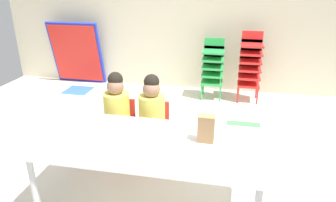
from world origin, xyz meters
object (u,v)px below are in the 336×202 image
(kid_chair_red_stack, at_px, (250,63))
(paper_plate_center_table, at_px, (179,143))
(folded_activity_table, at_px, (77,53))
(craft_table, at_px, (149,146))
(paper_bag_brown, at_px, (206,129))
(paper_plate_near_edge, at_px, (117,149))
(donut_powdered_on_plate, at_px, (117,146))
(seated_child_middle_seat, at_px, (152,110))
(kid_chair_green_stack, at_px, (213,65))
(seated_child_near_camera, at_px, (117,107))

(kid_chair_red_stack, height_order, paper_plate_center_table, kid_chair_red_stack)
(kid_chair_red_stack, xyz_separation_m, folded_activity_table, (-2.91, 0.23, -0.04))
(craft_table, xyz_separation_m, paper_bag_brown, (0.44, 0.09, 0.15))
(kid_chair_red_stack, xyz_separation_m, paper_plate_near_edge, (-1.08, -2.74, 0.00))
(paper_plate_near_edge, height_order, paper_plate_center_table, same)
(donut_powdered_on_plate, bearing_deg, kid_chair_red_stack, 68.37)
(paper_plate_near_edge, relative_size, paper_plate_center_table, 1.00)
(seated_child_middle_seat, height_order, kid_chair_green_stack, seated_child_middle_seat)
(donut_powdered_on_plate, bearing_deg, kid_chair_green_stack, 78.92)
(kid_chair_green_stack, relative_size, kid_chair_red_stack, 0.88)
(kid_chair_green_stack, distance_m, kid_chair_red_stack, 0.55)
(paper_plate_near_edge, distance_m, donut_powdered_on_plate, 0.02)
(kid_chair_green_stack, bearing_deg, seated_child_near_camera, -113.37)
(seated_child_near_camera, bearing_deg, paper_plate_center_table, -40.25)
(paper_bag_brown, bearing_deg, kid_chair_red_stack, 79.87)
(craft_table, distance_m, paper_bag_brown, 0.47)
(paper_plate_near_edge, xyz_separation_m, paper_plate_center_table, (0.44, 0.18, 0.00))
(seated_child_near_camera, distance_m, folded_activity_table, 2.64)
(folded_activity_table, relative_size, paper_plate_near_edge, 6.04)
(folded_activity_table, bearing_deg, paper_bag_brown, -47.60)
(seated_child_middle_seat, relative_size, paper_plate_center_table, 5.10)
(folded_activity_table, bearing_deg, kid_chair_green_stack, -5.47)
(craft_table, xyz_separation_m, donut_powdered_on_plate, (-0.20, -0.17, 0.07))
(folded_activity_table, distance_m, donut_powdered_on_plate, 3.48)
(donut_powdered_on_plate, bearing_deg, paper_bag_brown, 21.77)
(seated_child_middle_seat, bearing_deg, paper_plate_center_table, -59.10)
(seated_child_middle_seat, xyz_separation_m, kid_chair_red_stack, (1.02, 1.93, 0.02))
(kid_chair_green_stack, distance_m, paper_plate_near_edge, 2.79)
(seated_child_near_camera, bearing_deg, craft_table, -51.90)
(seated_child_middle_seat, xyz_separation_m, kid_chair_green_stack, (0.47, 1.93, -0.04))
(seated_child_near_camera, bearing_deg, kid_chair_green_stack, 66.63)
(seated_child_middle_seat, distance_m, paper_bag_brown, 0.81)
(kid_chair_green_stack, relative_size, paper_plate_near_edge, 5.11)
(kid_chair_red_stack, bearing_deg, paper_plate_near_edge, -111.63)
(kid_chair_green_stack, distance_m, folded_activity_table, 2.38)
(craft_table, distance_m, donut_powdered_on_plate, 0.27)
(paper_bag_brown, distance_m, donut_powdered_on_plate, 0.70)
(craft_table, relative_size, paper_plate_near_edge, 10.13)
(paper_bag_brown, bearing_deg, craft_table, -168.51)
(craft_table, height_order, seated_child_near_camera, seated_child_near_camera)
(seated_child_near_camera, xyz_separation_m, folded_activity_table, (-1.53, 2.16, -0.02))
(paper_plate_center_table, bearing_deg, folded_activity_table, 129.23)
(kid_chair_red_stack, height_order, donut_powdered_on_plate, kid_chair_red_stack)
(kid_chair_red_stack, bearing_deg, seated_child_near_camera, -125.63)
(kid_chair_green_stack, relative_size, paper_bag_brown, 4.18)
(craft_table, relative_size, folded_activity_table, 1.68)
(paper_plate_near_edge, bearing_deg, donut_powdered_on_plate, 0.00)
(paper_plate_near_edge, bearing_deg, craft_table, 39.38)
(seated_child_near_camera, relative_size, kid_chair_red_stack, 0.88)
(folded_activity_table, height_order, paper_plate_near_edge, folded_activity_table)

